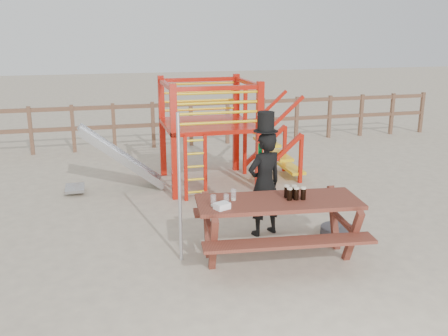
# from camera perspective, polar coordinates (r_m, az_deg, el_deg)

# --- Properties ---
(ground) EXTENTS (60.00, 60.00, 0.00)m
(ground) POSITION_cam_1_polar(r_m,az_deg,el_deg) (6.83, 3.35, -10.60)
(ground) COLOR #BDAE93
(ground) RESTS_ON ground
(back_fence) EXTENTS (15.09, 0.09, 1.20)m
(back_fence) POSITION_cam_1_polar(r_m,az_deg,el_deg) (13.17, -5.95, 5.59)
(back_fence) COLOR brown
(back_fence) RESTS_ON ground
(playground_fort) EXTENTS (4.71, 1.84, 2.10)m
(playground_fort) POSITION_cam_1_polar(r_m,az_deg,el_deg) (9.82, -2.24, 4.21)
(playground_fort) COLOR red
(playground_fort) RESTS_ON ground
(picnic_table) EXTENTS (2.30, 1.71, 0.84)m
(picnic_table) POSITION_cam_1_polar(r_m,az_deg,el_deg) (6.75, 6.18, -6.11)
(picnic_table) COLOR brown
(picnic_table) RESTS_ON ground
(man_with_hat) EXTENTS (0.67, 0.54, 1.88)m
(man_with_hat) POSITION_cam_1_polar(r_m,az_deg,el_deg) (7.42, 4.65, -1.49)
(man_with_hat) COLOR black
(man_with_hat) RESTS_ON ground
(metal_pole) EXTENTS (0.04, 0.04, 2.01)m
(metal_pole) POSITION_cam_1_polar(r_m,az_deg,el_deg) (6.51, -5.10, -2.43)
(metal_pole) COLOR #B2B2B7
(metal_pole) RESTS_ON ground
(parasol_base) EXTENTS (0.52, 0.52, 0.22)m
(parasol_base) POSITION_cam_1_polar(r_m,az_deg,el_deg) (7.82, 12.87, -7.00)
(parasol_base) COLOR #3C3C41
(parasol_base) RESTS_ON ground
(paper_bag) EXTENTS (0.22, 0.20, 0.08)m
(paper_bag) POSITION_cam_1_polar(r_m,az_deg,el_deg) (6.27, -0.24, -4.36)
(paper_bag) COLOR white
(paper_bag) RESTS_ON picnic_table
(stout_pints) EXTENTS (0.26, 0.20, 0.17)m
(stout_pints) POSITION_cam_1_polar(r_m,az_deg,el_deg) (6.68, 8.00, -2.81)
(stout_pints) COLOR black
(stout_pints) RESTS_ON picnic_table
(empty_glasses) EXTENTS (0.38, 0.24, 0.15)m
(empty_glasses) POSITION_cam_1_polar(r_m,az_deg,el_deg) (6.43, 0.06, -3.55)
(empty_glasses) COLOR silver
(empty_glasses) RESTS_ON picnic_table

